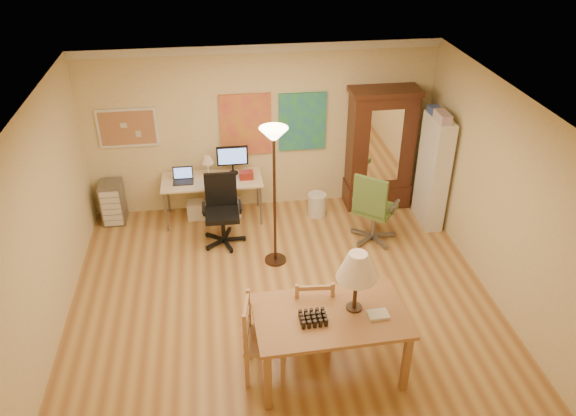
{
  "coord_description": "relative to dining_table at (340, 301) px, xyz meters",
  "views": [
    {
      "loc": [
        -0.71,
        -5.74,
        4.81
      ],
      "look_at": [
        0.12,
        0.3,
        1.18
      ],
      "focal_mm": 35.0,
      "sensor_mm": 36.0,
      "label": 1
    }
  ],
  "objects": [
    {
      "name": "floor",
      "position": [
        -0.45,
        1.3,
        -0.97
      ],
      "size": [
        5.5,
        5.5,
        0.0
      ],
      "primitive_type": "plane",
      "color": "#996436",
      "rests_on": "ground"
    },
    {
      "name": "crown_molding",
      "position": [
        -0.45,
        3.76,
        1.67
      ],
      "size": [
        5.5,
        0.08,
        0.12
      ],
      "primitive_type": "cube",
      "color": "white",
      "rests_on": "floor"
    },
    {
      "name": "corkboard",
      "position": [
        -2.5,
        3.77,
        0.53
      ],
      "size": [
        0.9,
        0.04,
        0.62
      ],
      "primitive_type": "cube",
      "color": "tan",
      "rests_on": "floor"
    },
    {
      "name": "art_panel_left",
      "position": [
        -0.7,
        3.77,
        0.48
      ],
      "size": [
        0.8,
        0.04,
        1.0
      ],
      "primitive_type": "cube",
      "color": "gold",
      "rests_on": "floor"
    },
    {
      "name": "art_panel_right",
      "position": [
        0.2,
        3.77,
        0.48
      ],
      "size": [
        0.75,
        0.04,
        0.95
      ],
      "primitive_type": "cube",
      "color": "teal",
      "rests_on": "floor"
    },
    {
      "name": "dining_table",
      "position": [
        0.0,
        0.0,
        0.0
      ],
      "size": [
        1.65,
        1.03,
        1.53
      ],
      "color": "brown",
      "rests_on": "floor"
    },
    {
      "name": "ladder_chair_back",
      "position": [
        -0.21,
        0.44,
        -0.5
      ],
      "size": [
        0.48,
        0.46,
        0.99
      ],
      "color": "#B27851",
      "rests_on": "floor"
    },
    {
      "name": "ladder_chair_left",
      "position": [
        -0.83,
        0.03,
        -0.49
      ],
      "size": [
        0.52,
        0.54,
        1.01
      ],
      "color": "#B27851",
      "rests_on": "floor"
    },
    {
      "name": "torchiere_lamp",
      "position": [
        -0.45,
        2.12,
        0.69
      ],
      "size": [
        0.38,
        0.38,
        2.07
      ],
      "color": "#382216",
      "rests_on": "floor"
    },
    {
      "name": "computer_desk",
      "position": [
        -1.26,
        3.46,
        -0.53
      ],
      "size": [
        1.57,
        0.68,
        1.18
      ],
      "color": "beige",
      "rests_on": "floor"
    },
    {
      "name": "office_chair_black",
      "position": [
        -1.16,
        2.73,
        -0.68
      ],
      "size": [
        0.66,
        0.66,
        1.07
      ],
      "color": "black",
      "rests_on": "floor"
    },
    {
      "name": "office_chair_green",
      "position": [
        1.07,
        2.45,
        -0.66
      ],
      "size": [
        0.74,
        0.74,
        1.16
      ],
      "color": "slate",
      "rests_on": "floor"
    },
    {
      "name": "drawer_cart",
      "position": [
        -2.87,
        3.55,
        -0.62
      ],
      "size": [
        0.34,
        0.41,
        0.69
      ],
      "color": "slate",
      "rests_on": "floor"
    },
    {
      "name": "armoire",
      "position": [
        1.43,
        3.54,
        -0.09
      ],
      "size": [
        1.09,
        0.52,
        2.01
      ],
      "color": "#391F0F",
      "rests_on": "floor"
    },
    {
      "name": "bookshelf",
      "position": [
        2.1,
        2.88,
        -0.09
      ],
      "size": [
        0.27,
        0.71,
        1.77
      ],
      "color": "white",
      "rests_on": "floor"
    },
    {
      "name": "wastebin",
      "position": [
        0.38,
        3.3,
        -0.78
      ],
      "size": [
        0.3,
        0.3,
        0.38
      ],
      "primitive_type": "cylinder",
      "color": "silver",
      "rests_on": "floor"
    }
  ]
}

